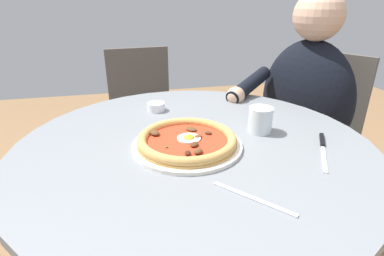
# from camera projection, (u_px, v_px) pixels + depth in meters

# --- Properties ---
(dining_table) EXTENTS (0.99, 0.99, 0.75)m
(dining_table) POSITION_uv_depth(u_px,v_px,m) (194.00, 191.00, 0.92)
(dining_table) COLOR gray
(dining_table) RESTS_ON ground
(pizza_on_plate) EXTENTS (0.30, 0.30, 0.04)m
(pizza_on_plate) POSITION_uv_depth(u_px,v_px,m) (187.00, 141.00, 0.82)
(pizza_on_plate) COLOR white
(pizza_on_plate) RESTS_ON dining_table
(water_glass) EXTENTS (0.07, 0.07, 0.08)m
(water_glass) POSITION_uv_depth(u_px,v_px,m) (260.00, 121.00, 0.91)
(water_glass) COLOR silver
(water_glass) RESTS_ON dining_table
(steak_knife) EXTENTS (0.12, 0.19, 0.01)m
(steak_knife) POSITION_uv_depth(u_px,v_px,m) (323.00, 146.00, 0.83)
(steak_knife) COLOR silver
(steak_knife) RESTS_ON dining_table
(ramekin_capers) EXTENTS (0.06, 0.06, 0.03)m
(ramekin_capers) POSITION_uv_depth(u_px,v_px,m) (156.00, 106.00, 1.08)
(ramekin_capers) COLOR white
(ramekin_capers) RESTS_ON dining_table
(fork_utensil) EXTENTS (0.13, 0.15, 0.00)m
(fork_utensil) POSITION_uv_depth(u_px,v_px,m) (253.00, 198.00, 0.62)
(fork_utensil) COLOR #BCBCC1
(fork_utensil) RESTS_ON dining_table
(diner_person) EXTENTS (0.59, 0.45, 1.15)m
(diner_person) POSITION_uv_depth(u_px,v_px,m) (299.00, 140.00, 1.38)
(diner_person) COLOR #282833
(diner_person) RESTS_ON ground
(cafe_chair_diner) EXTENTS (0.55, 0.55, 0.88)m
(cafe_chair_diner) POSITION_uv_depth(u_px,v_px,m) (314.00, 128.00, 1.47)
(cafe_chair_diner) COLOR #504A45
(cafe_chair_diner) RESTS_ON ground
(cafe_chair_spare_near) EXTENTS (0.44, 0.44, 0.84)m
(cafe_chair_spare_near) POSITION_uv_depth(u_px,v_px,m) (143.00, 108.00, 1.81)
(cafe_chair_spare_near) COLOR #504A45
(cafe_chair_spare_near) RESTS_ON ground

